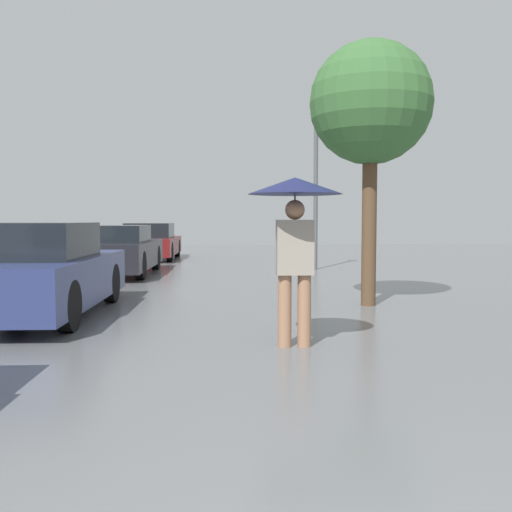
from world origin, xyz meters
TOP-DOWN VIEW (x-y plane):
  - pedestrian at (0.24, 5.22)m, footprint 1.00×1.00m
  - parked_car_second at (-3.18, 7.35)m, footprint 1.74×4.05m
  - parked_car_third at (-3.25, 13.41)m, footprint 1.77×4.28m
  - parked_car_farthest at (-3.16, 18.92)m, footprint 1.74×4.18m
  - tree at (1.75, 8.09)m, footprint 1.91×1.91m
  - street_lamp at (1.89, 14.62)m, footprint 0.35×0.35m

SIDE VIEW (x-z plane):
  - parked_car_farthest at x=-3.16m, z-range -0.04..1.20m
  - parked_car_third at x=-3.25m, z-range -0.02..1.20m
  - parked_car_second at x=-3.18m, z-range -0.05..1.27m
  - pedestrian at x=0.24m, z-range 0.52..2.32m
  - street_lamp at x=1.89m, z-range 0.79..5.21m
  - tree at x=1.75m, z-range 1.07..5.20m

